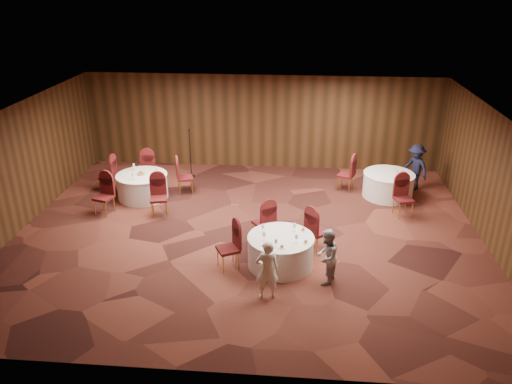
# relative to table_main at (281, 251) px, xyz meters

# --- Properties ---
(ground) EXTENTS (12.00, 12.00, 0.00)m
(ground) POSITION_rel_table_main_xyz_m (-0.91, 1.48, -0.38)
(ground) COLOR black
(ground) RESTS_ON ground
(room_shell) EXTENTS (12.00, 12.00, 12.00)m
(room_shell) POSITION_rel_table_main_xyz_m (-0.91, 1.48, 1.59)
(room_shell) COLOR silver
(room_shell) RESTS_ON ground
(table_main) EXTENTS (1.53, 1.53, 0.74)m
(table_main) POSITION_rel_table_main_xyz_m (0.00, 0.00, 0.00)
(table_main) COLOR silver
(table_main) RESTS_ON ground
(table_left) EXTENTS (1.52, 1.52, 0.74)m
(table_left) POSITION_rel_table_main_xyz_m (-4.30, 3.49, 0.00)
(table_left) COLOR silver
(table_left) RESTS_ON ground
(table_right) EXTENTS (1.52, 1.52, 0.74)m
(table_right) POSITION_rel_table_main_xyz_m (3.09, 4.23, 0.00)
(table_right) COLOR silver
(table_right) RESTS_ON ground
(chairs_main) EXTENTS (2.77, 2.09, 1.00)m
(chairs_main) POSITION_rel_table_main_xyz_m (-0.27, 0.58, 0.12)
(chairs_main) COLOR #3B0B11
(chairs_main) RESTS_ON ground
(chairs_left) EXTENTS (3.01, 3.01, 1.00)m
(chairs_left) POSITION_rel_table_main_xyz_m (-4.32, 3.46, 0.12)
(chairs_left) COLOR #3B0B11
(chairs_left) RESTS_ON ground
(chairs_right) EXTENTS (2.12, 2.38, 1.00)m
(chairs_right) POSITION_rel_table_main_xyz_m (2.57, 3.76, 0.12)
(chairs_right) COLOR #3B0B11
(chairs_right) RESTS_ON ground
(tabletop_main) EXTENTS (1.10, 0.99, 0.22)m
(tabletop_main) POSITION_rel_table_main_xyz_m (0.13, -0.10, 0.47)
(tabletop_main) COLOR silver
(tabletop_main) RESTS_ON table_main
(tabletop_left) EXTENTS (0.82, 0.80, 0.22)m
(tabletop_left) POSITION_rel_table_main_xyz_m (-4.31, 3.50, 0.45)
(tabletop_left) COLOR silver
(tabletop_left) RESTS_ON table_left
(tabletop_right) EXTENTS (0.08, 0.08, 0.22)m
(tabletop_right) POSITION_rel_table_main_xyz_m (3.24, 4.02, 0.52)
(tabletop_right) COLOR silver
(tabletop_right) RESTS_ON table_right
(mic_stand) EXTENTS (0.24, 0.24, 1.64)m
(mic_stand) POSITION_rel_table_main_xyz_m (-3.20, 5.28, 0.11)
(mic_stand) COLOR black
(mic_stand) RESTS_ON ground
(woman_a) EXTENTS (0.54, 0.41, 1.33)m
(woman_a) POSITION_rel_table_main_xyz_m (-0.23, -1.28, 0.29)
(woman_a) COLOR silver
(woman_a) RESTS_ON ground
(woman_b) EXTENTS (0.65, 0.74, 1.29)m
(woman_b) POSITION_rel_table_main_xyz_m (1.01, -0.61, 0.27)
(woman_b) COLOR #A3A3A7
(woman_b) RESTS_ON ground
(man_c) EXTENTS (0.98, 1.08, 1.45)m
(man_c) POSITION_rel_table_main_xyz_m (3.99, 4.89, 0.35)
(man_c) COLOR black
(man_c) RESTS_ON ground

